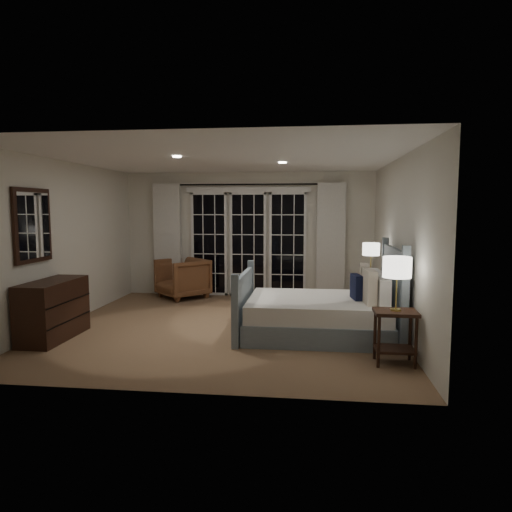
# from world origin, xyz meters

# --- Properties ---
(floor) EXTENTS (5.00, 5.00, 0.00)m
(floor) POSITION_xyz_m (0.00, 0.00, 0.00)
(floor) COLOR brown
(floor) RESTS_ON ground
(ceiling) EXTENTS (5.00, 5.00, 0.00)m
(ceiling) POSITION_xyz_m (0.00, 0.00, 2.50)
(ceiling) COLOR white
(ceiling) RESTS_ON wall_back
(wall_left) EXTENTS (0.02, 5.00, 2.50)m
(wall_left) POSITION_xyz_m (-2.50, 0.00, 1.25)
(wall_left) COLOR silver
(wall_left) RESTS_ON floor
(wall_right) EXTENTS (0.02, 5.00, 2.50)m
(wall_right) POSITION_xyz_m (2.50, 0.00, 1.25)
(wall_right) COLOR silver
(wall_right) RESTS_ON floor
(wall_back) EXTENTS (5.00, 0.02, 2.50)m
(wall_back) POSITION_xyz_m (0.00, 2.50, 1.25)
(wall_back) COLOR silver
(wall_back) RESTS_ON floor
(wall_front) EXTENTS (5.00, 0.02, 2.50)m
(wall_front) POSITION_xyz_m (0.00, -2.50, 1.25)
(wall_front) COLOR silver
(wall_front) RESTS_ON floor
(french_doors) EXTENTS (2.50, 0.04, 2.20)m
(french_doors) POSITION_xyz_m (0.00, 2.46, 1.09)
(french_doors) COLOR black
(french_doors) RESTS_ON wall_back
(curtain_rod) EXTENTS (3.50, 0.03, 0.03)m
(curtain_rod) POSITION_xyz_m (0.00, 2.40, 2.25)
(curtain_rod) COLOR black
(curtain_rod) RESTS_ON wall_back
(curtain_left) EXTENTS (0.55, 0.10, 2.25)m
(curtain_left) POSITION_xyz_m (-1.65, 2.38, 1.15)
(curtain_left) COLOR silver
(curtain_left) RESTS_ON curtain_rod
(curtain_right) EXTENTS (0.55, 0.10, 2.25)m
(curtain_right) POSITION_xyz_m (1.65, 2.38, 1.15)
(curtain_right) COLOR silver
(curtain_right) RESTS_ON curtain_rod
(downlight_a) EXTENTS (0.12, 0.12, 0.01)m
(downlight_a) POSITION_xyz_m (0.80, 0.60, 2.49)
(downlight_a) COLOR white
(downlight_a) RESTS_ON ceiling
(downlight_b) EXTENTS (0.12, 0.12, 0.01)m
(downlight_b) POSITION_xyz_m (-0.60, -0.40, 2.49)
(downlight_b) COLOR white
(downlight_b) RESTS_ON ceiling
(bed) EXTENTS (2.14, 1.53, 1.24)m
(bed) POSITION_xyz_m (1.42, -0.28, 0.32)
(bed) COLOR gray
(bed) RESTS_ON floor
(nightstand_left) EXTENTS (0.48, 0.38, 0.62)m
(nightstand_left) POSITION_xyz_m (2.22, -1.40, 0.41)
(nightstand_left) COLOR #321D10
(nightstand_left) RESTS_ON floor
(nightstand_right) EXTENTS (0.53, 0.43, 0.69)m
(nightstand_right) POSITION_xyz_m (2.22, 0.86, 0.46)
(nightstand_right) COLOR #321D10
(nightstand_right) RESTS_ON floor
(lamp_left) EXTENTS (0.32, 0.32, 0.61)m
(lamp_left) POSITION_xyz_m (2.22, -1.40, 1.11)
(lamp_left) COLOR #CCB251
(lamp_left) RESTS_ON nightstand_left
(lamp_right) EXTENTS (0.27, 0.27, 0.53)m
(lamp_right) POSITION_xyz_m (2.22, 0.86, 1.11)
(lamp_right) COLOR #CCB251
(lamp_right) RESTS_ON nightstand_right
(armchair) EXTENTS (1.21, 1.21, 0.79)m
(armchair) POSITION_xyz_m (-1.27, 2.10, 0.39)
(armchair) COLOR brown
(armchair) RESTS_ON floor
(dresser) EXTENTS (0.48, 1.13, 0.80)m
(dresser) POSITION_xyz_m (-2.23, -0.89, 0.40)
(dresser) COLOR #321D10
(dresser) RESTS_ON floor
(mirror) EXTENTS (0.05, 0.85, 1.00)m
(mirror) POSITION_xyz_m (-2.47, -0.89, 1.55)
(mirror) COLOR #321D10
(mirror) RESTS_ON wall_left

